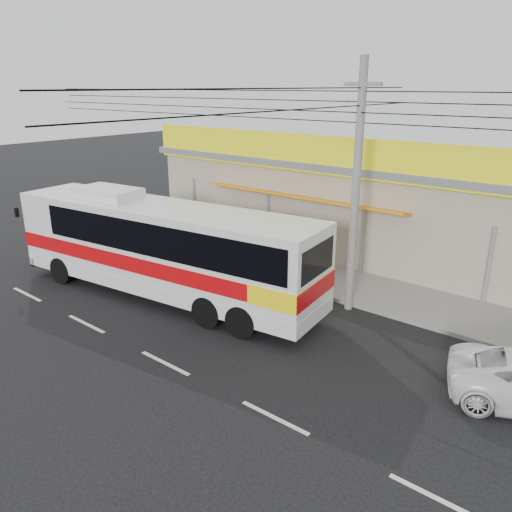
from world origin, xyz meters
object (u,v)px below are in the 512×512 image
at_px(coach_bus, 166,245).
at_px(motorbike_dark, 107,217).
at_px(motorbike_red, 202,247).
at_px(utility_pole, 361,106).

height_order(coach_bus, motorbike_dark, coach_bus).
height_order(coach_bus, motorbike_red, coach_bus).
distance_m(motorbike_red, utility_pole, 10.21).
bearing_deg(motorbike_red, motorbike_dark, 72.01).
bearing_deg(coach_bus, motorbike_dark, 149.84).
xyz_separation_m(coach_bus, utility_pole, (5.82, 3.40, 4.96)).
distance_m(coach_bus, motorbike_red, 4.66).
xyz_separation_m(motorbike_red, utility_pole, (7.89, -0.49, 6.47)).
xyz_separation_m(coach_bus, motorbike_dark, (-9.96, 4.28, -1.44)).
distance_m(motorbike_red, motorbike_dark, 7.90).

